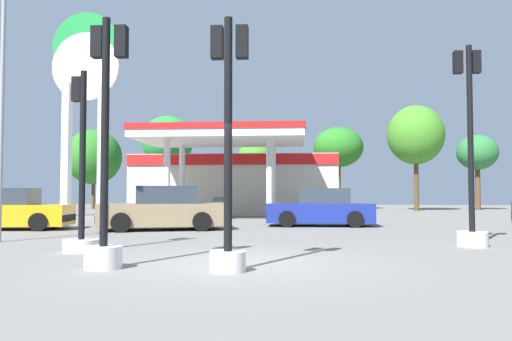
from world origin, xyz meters
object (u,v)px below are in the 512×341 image
object	(u,v)px
tree_2	(256,160)
tree_5	(477,153)
traffic_signal_3	(228,169)
tree_4	(416,135)
tree_3	(338,148)
traffic_signal_1	(471,179)
station_pole_sign	(86,87)
traffic_signal_0	(81,203)
tree_1	(168,141)
car_0	(162,210)
tree_0	(94,157)
car_3	(9,211)
traffic_signal_2	(105,177)
car_1	(320,209)

from	to	relation	value
tree_2	tree_5	xyz separation A→B (m)	(16.85, 1.25, 0.56)
traffic_signal_3	tree_2	xyz separation A→B (m)	(-1.95, 29.63, 2.06)
tree_2	tree_5	bearing A→B (deg)	4.25
tree_4	tree_3	bearing A→B (deg)	157.39
traffic_signal_1	tree_5	world-z (taller)	tree_5
station_pole_sign	tree_2	distance (m)	14.42
traffic_signal_0	tree_3	distance (m)	29.79
traffic_signal_3	tree_1	bearing A→B (deg)	106.77
car_0	traffic_signal_0	distance (m)	6.56
traffic_signal_0	tree_0	world-z (taller)	tree_0
traffic_signal_0	tree_4	xyz separation A→B (m)	(13.50, 26.17, 4.40)
station_pole_sign	traffic_signal_1	bearing A→B (deg)	-41.65
traffic_signal_0	tree_3	size ratio (longest dim) A/B	0.64
traffic_signal_0	traffic_signal_1	world-z (taller)	traffic_signal_1
traffic_signal_1	tree_3	world-z (taller)	tree_3
car_3	traffic_signal_1	distance (m)	15.27
car_0	tree_1	distance (m)	20.84
traffic_signal_1	tree_3	distance (m)	26.78
traffic_signal_0	tree_2	bearing A→B (deg)	86.31
tree_0	tree_1	size ratio (longest dim) A/B	0.91
station_pole_sign	traffic_signal_1	size ratio (longest dim) A/B	2.32
tree_5	traffic_signal_2	bearing A→B (deg)	-119.13
traffic_signal_0	station_pole_sign	bearing A→B (deg)	113.56
station_pole_sign	tree_1	distance (m)	10.36
traffic_signal_0	traffic_signal_2	distance (m)	2.81
tree_5	traffic_signal_1	bearing A→B (deg)	-109.59
tree_3	tree_1	bearing A→B (deg)	-170.52
car_0	traffic_signal_3	world-z (taller)	traffic_signal_3
tree_0	tree_5	bearing A→B (deg)	-0.19
tree_3	traffic_signal_1	bearing A→B (deg)	-87.68
tree_3	tree_5	size ratio (longest dim) A/B	1.12
car_1	tree_1	size ratio (longest dim) A/B	0.59
traffic_signal_3	tree_5	distance (m)	34.39
car_1	tree_5	distance (m)	23.47
traffic_signal_2	tree_0	bearing A→B (deg)	113.13
car_3	tree_5	bearing A→B (deg)	42.68
tree_3	tree_5	world-z (taller)	tree_3
station_pole_sign	traffic_signal_3	distance (m)	22.42
tree_1	tree_5	xyz separation A→B (m)	(23.56, 2.14, -0.91)
traffic_signal_3	tree_4	bearing A→B (deg)	71.12
station_pole_sign	tree_5	size ratio (longest dim) A/B	2.03
car_1	tree_2	distance (m)	18.76
traffic_signal_3	tree_1	distance (m)	30.22
traffic_signal_2	tree_5	xyz separation A→B (m)	(17.12, 30.73, 2.75)
station_pole_sign	traffic_signal_1	world-z (taller)	station_pole_sign
tree_0	tree_5	distance (m)	30.29
tree_2	tree_3	size ratio (longest dim) A/B	0.84
tree_5	tree_2	bearing A→B (deg)	-175.75
car_0	tree_3	world-z (taller)	tree_3
tree_1	tree_5	size ratio (longest dim) A/B	1.25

